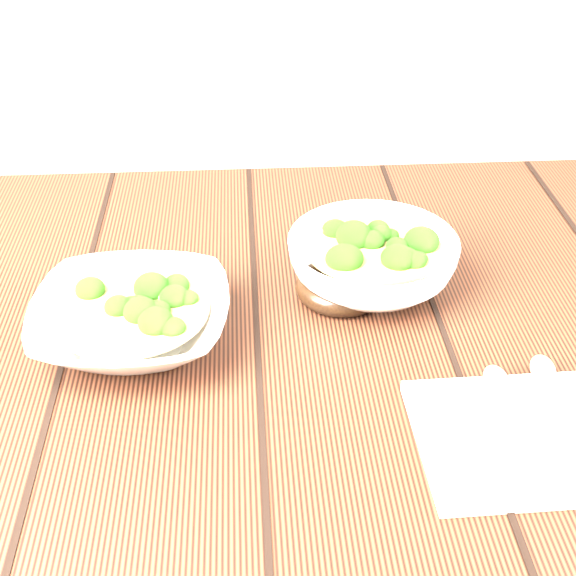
{
  "coord_description": "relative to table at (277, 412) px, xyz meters",
  "views": [
    {
      "loc": [
        -0.03,
        -0.69,
        1.27
      ],
      "look_at": [
        0.01,
        0.01,
        0.8
      ],
      "focal_mm": 50.0,
      "sensor_mm": 36.0,
      "label": 1
    }
  ],
  "objects": [
    {
      "name": "soup_bowl_front",
      "position": [
        -0.15,
        -0.01,
        0.15
      ],
      "size": [
        0.21,
        0.21,
        0.06
      ],
      "color": "white",
      "rests_on": "table"
    },
    {
      "name": "spoon_right",
      "position": [
        0.25,
        -0.13,
        0.13
      ],
      "size": [
        0.05,
        0.16,
        0.01
      ],
      "color": "#A49E90",
      "rests_on": "napkin"
    },
    {
      "name": "trivet",
      "position": [
        0.08,
        0.06,
        0.13
      ],
      "size": [
        0.11,
        0.11,
        0.03
      ],
      "primitive_type": "torus",
      "rotation": [
        0.0,
        0.0,
        -0.09
      ],
      "color": "black",
      "rests_on": "table"
    },
    {
      "name": "soup_bowl_back",
      "position": [
        0.12,
        0.08,
        0.15
      ],
      "size": [
        0.23,
        0.23,
        0.07
      ],
      "color": "white",
      "rests_on": "table"
    },
    {
      "name": "table",
      "position": [
        0.0,
        0.0,
        0.0
      ],
      "size": [
        1.2,
        0.8,
        0.75
      ],
      "color": "#381C10",
      "rests_on": "ground"
    },
    {
      "name": "napkin",
      "position": [
        0.22,
        -0.18,
        0.13
      ],
      "size": [
        0.2,
        0.16,
        0.01
      ],
      "primitive_type": "cube",
      "rotation": [
        0.0,
        0.0,
        0.02
      ],
      "color": "beige",
      "rests_on": "table"
    },
    {
      "name": "spoon_left",
      "position": [
        0.21,
        -0.14,
        0.13
      ],
      "size": [
        0.03,
        0.16,
        0.01
      ],
      "color": "#A49E90",
      "rests_on": "napkin"
    }
  ]
}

